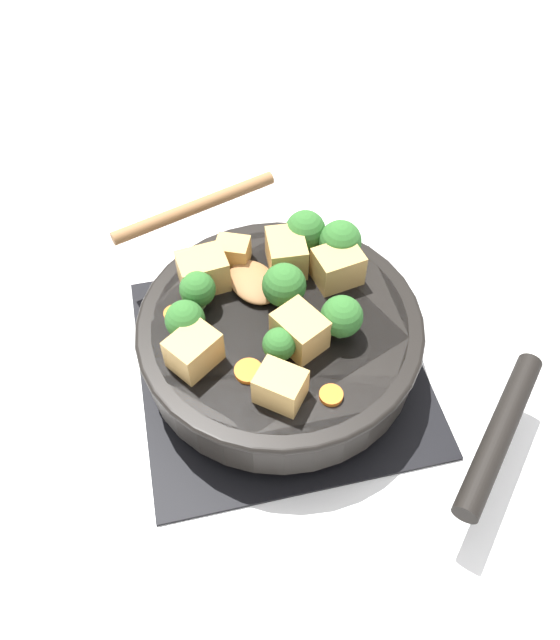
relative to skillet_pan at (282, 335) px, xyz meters
name	(u,v)px	position (x,y,z in m)	size (l,w,h in m)	color
ground_plane	(280,364)	(0.00, 0.00, -0.06)	(2.40, 2.40, 0.00)	white
front_burner_grate	(280,358)	(0.00, 0.00, -0.05)	(0.31, 0.31, 0.03)	black
skillet_pan	(282,335)	(0.00, 0.00, 0.00)	(0.39, 0.39, 0.06)	black
wooden_spoon	(221,240)	(0.04, -0.12, 0.03)	(0.20, 0.21, 0.02)	olive
tofu_cube_center_large	(194,350)	(0.09, 0.03, 0.04)	(0.05, 0.04, 0.04)	tan
tofu_cube_near_handle	(280,387)	(0.02, 0.09, 0.04)	(0.04, 0.03, 0.03)	tan
tofu_cube_east_chunk	(338,267)	(-0.07, -0.04, 0.04)	(0.05, 0.04, 0.04)	tan
tofu_cube_west_chunk	(286,253)	(-0.02, -0.07, 0.04)	(0.05, 0.04, 0.04)	tan
tofu_cube_back_piece	(300,331)	(-0.01, 0.03, 0.04)	(0.05, 0.04, 0.04)	tan
tofu_cube_front_piece	(233,252)	(0.03, -0.10, 0.04)	(0.04, 0.03, 0.03)	tan
tofu_cube_mid_small	(203,271)	(0.07, -0.07, 0.04)	(0.05, 0.04, 0.04)	tan
broccoli_floret_near_spoon	(198,290)	(0.08, -0.04, 0.05)	(0.04, 0.04, 0.04)	#709956
broccoli_floret_center_top	(342,317)	(-0.05, 0.03, 0.05)	(0.04, 0.04, 0.05)	#709956
broccoli_floret_east_rim	(279,345)	(0.01, 0.05, 0.05)	(0.03, 0.03, 0.04)	#709956
broccoli_floret_west_rim	(284,285)	(-0.01, -0.02, 0.05)	(0.05, 0.05, 0.05)	#709956
broccoli_floret_north_edge	(340,242)	(-0.08, -0.07, 0.05)	(0.05, 0.05, 0.05)	#709956
broccoli_floret_south_cluster	(185,321)	(0.10, 0.00, 0.05)	(0.04, 0.04, 0.05)	#709956
broccoli_floret_mid_floret	(305,231)	(-0.05, -0.10, 0.05)	(0.05, 0.05, 0.05)	#709956
carrot_slice_orange_thin	(249,371)	(0.05, 0.05, 0.03)	(0.03, 0.03, 0.01)	orange
carrot_slice_near_center	(331,395)	(-0.02, 0.10, 0.03)	(0.02, 0.02, 0.01)	orange
carrot_slice_edge_slice	(174,314)	(0.11, -0.03, 0.03)	(0.02, 0.02, 0.01)	orange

